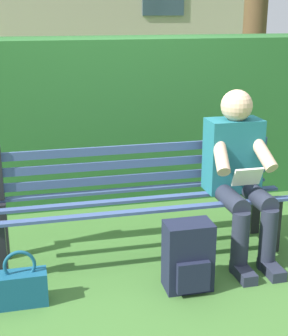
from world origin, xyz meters
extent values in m
plane|color=#3D6B2D|center=(0.00, 0.00, 0.00)|extent=(60.00, 60.00, 0.00)
cube|color=black|center=(-0.95, 0.16, 0.20)|extent=(0.07, 0.07, 0.41)
cube|color=black|center=(0.95, 0.16, 0.20)|extent=(0.07, 0.07, 0.41)
cube|color=black|center=(-0.95, -0.16, 0.20)|extent=(0.07, 0.07, 0.41)
cube|color=black|center=(0.95, -0.16, 0.20)|extent=(0.07, 0.07, 0.41)
cube|color=#384C7A|center=(0.00, -0.21, 0.42)|extent=(2.05, 0.06, 0.02)
cube|color=#384C7A|center=(0.00, 0.00, 0.42)|extent=(2.05, 0.06, 0.02)
cube|color=#384C7A|center=(0.00, 0.21, 0.42)|extent=(2.05, 0.06, 0.02)
cube|color=black|center=(-0.95, -0.20, 0.62)|extent=(0.06, 0.06, 0.38)
cube|color=#384C7A|center=(0.00, -0.20, 0.51)|extent=(2.05, 0.02, 0.06)
cube|color=#384C7A|center=(0.00, -0.20, 0.62)|extent=(2.05, 0.02, 0.06)
cube|color=#384C7A|center=(0.00, -0.20, 0.73)|extent=(2.05, 0.02, 0.06)
cube|color=#1E6672|center=(-0.68, -0.02, 0.69)|extent=(0.38, 0.22, 0.52)
sphere|color=#D8AD8C|center=(-0.68, 0.00, 1.05)|extent=(0.22, 0.22, 0.22)
cylinder|color=#232838|center=(-0.78, 0.19, 0.45)|extent=(0.13, 0.42, 0.13)
cylinder|color=#232838|center=(-0.58, 0.19, 0.45)|extent=(0.13, 0.42, 0.13)
cylinder|color=#232838|center=(-0.78, 0.40, 0.21)|extent=(0.12, 0.12, 0.43)
cylinder|color=#232838|center=(-0.58, 0.40, 0.21)|extent=(0.12, 0.12, 0.43)
cube|color=#232838|center=(-0.78, 0.48, 0.04)|extent=(0.10, 0.24, 0.07)
cube|color=#232838|center=(-0.58, 0.48, 0.04)|extent=(0.10, 0.24, 0.07)
cylinder|color=#D8AD8C|center=(-0.83, 0.12, 0.75)|extent=(0.14, 0.32, 0.26)
cylinder|color=#D8AD8C|center=(-0.53, 0.12, 0.75)|extent=(0.14, 0.32, 0.26)
cube|color=white|center=(-0.68, 0.24, 0.61)|extent=(0.20, 0.07, 0.13)
cube|color=#265B28|center=(-0.35, -1.31, 0.72)|extent=(6.22, 0.72, 1.44)
cube|color=#191E33|center=(-0.18, 0.51, 0.22)|extent=(0.29, 0.19, 0.44)
cube|color=#191E33|center=(-0.18, 0.62, 0.13)|extent=(0.20, 0.04, 0.19)
cylinder|color=#191E33|center=(-0.27, 0.40, 0.24)|extent=(0.04, 0.04, 0.26)
cylinder|color=#191E33|center=(-0.10, 0.40, 0.24)|extent=(0.04, 0.04, 0.26)
cube|color=navy|center=(0.83, 0.47, 0.10)|extent=(0.30, 0.13, 0.21)
torus|color=navy|center=(0.83, 0.47, 0.26)|extent=(0.19, 0.02, 0.19)
cylinder|color=brown|center=(-2.84, -4.36, 1.48)|extent=(0.37, 0.37, 2.96)
camera|label=1|loc=(0.72, 3.15, 1.67)|focal=53.44mm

